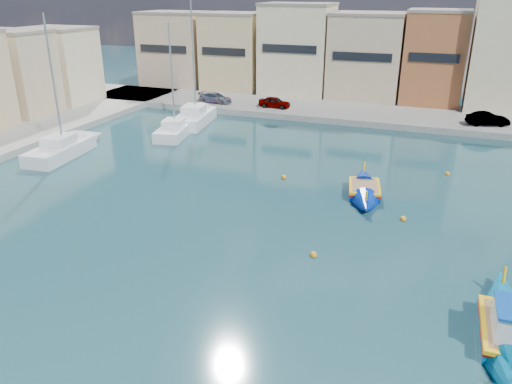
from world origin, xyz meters
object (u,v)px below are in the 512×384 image
at_px(luzzu_green, 364,191).
at_px(yacht_midnorth, 179,128).
at_px(luzzu_turquoise_cabin, 509,334).
at_px(yacht_north, 201,114).
at_px(yacht_mid, 75,144).

height_order(luzzu_green, yacht_midnorth, yacht_midnorth).
height_order(luzzu_turquoise_cabin, yacht_north, yacht_north).
bearing_deg(yacht_midnorth, luzzu_green, -26.13).
bearing_deg(luzzu_green, yacht_north, 143.21).
bearing_deg(yacht_mid, yacht_midnorth, 55.85).
distance_m(luzzu_turquoise_cabin, yacht_mid, 34.31).
bearing_deg(luzzu_green, luzzu_turquoise_cabin, -59.31).
bearing_deg(luzzu_green, yacht_midnorth, 153.87).
height_order(luzzu_green, yacht_mid, yacht_mid).
distance_m(luzzu_green, yacht_north, 23.52).
bearing_deg(luzzu_turquoise_cabin, luzzu_green, 120.69).
height_order(yacht_midnorth, yacht_mid, yacht_mid).
distance_m(yacht_north, yacht_midnorth, 5.01).
bearing_deg(yacht_north, luzzu_turquoise_cabin, -45.42).
distance_m(luzzu_turquoise_cabin, yacht_north, 37.53).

